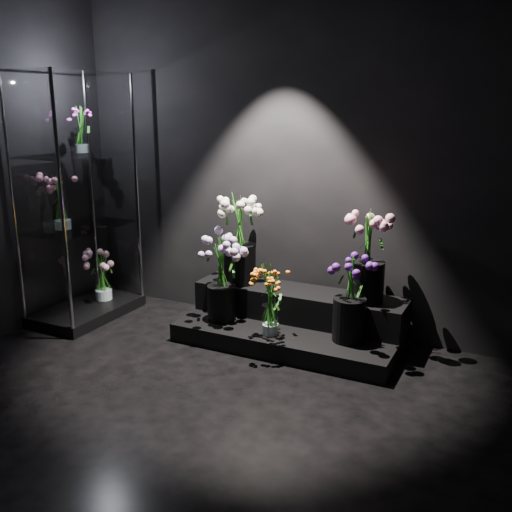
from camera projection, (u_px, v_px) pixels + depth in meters
The scene contains 12 objects.
floor at pixel (155, 440), 3.19m from camera, with size 4.00×4.00×0.00m, color black.
wall_back at pixel (296, 158), 4.57m from camera, with size 4.00×4.00×0.00m, color black.
display_riser at pixel (293, 320), 4.52m from camera, with size 1.72×0.76×0.38m.
display_case at pixel (79, 200), 4.81m from camera, with size 0.57×0.94×2.08m.
bouquet_orange_bells at pixel (270, 299), 4.22m from camera, with size 0.31×0.31×0.55m.
bouquet_lilac at pixel (221, 272), 4.48m from camera, with size 0.47×0.47×0.68m.
bouquet_purple at pixel (350, 295), 4.09m from camera, with size 0.36×0.36×0.63m.
bouquet_cream_roses at pixel (239, 233), 4.64m from camera, with size 0.46×0.46×0.75m.
bouquet_pink_roses at pixel (368, 250), 4.20m from camera, with size 0.40×0.40×0.69m.
bouquet_case_pink at pixel (61, 202), 4.71m from camera, with size 0.30×0.30×0.45m.
bouquet_case_magenta at pixel (81, 128), 4.77m from camera, with size 0.25×0.25×0.39m.
bouquet_case_base_pink at pixel (102, 274), 5.14m from camera, with size 0.35×0.35×0.45m.
Camera 1 is at (1.76, -2.28, 1.81)m, focal length 40.00 mm.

